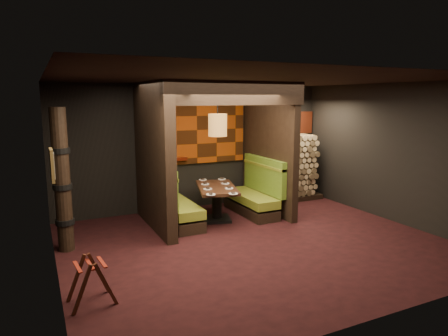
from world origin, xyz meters
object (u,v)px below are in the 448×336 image
booth_bench_right (255,196)px  dining_table (217,197)px  luggage_rack (91,279)px  totem_column (62,181)px  pendant_lamp (218,125)px  firewood_stack (288,168)px  booth_bench_left (174,205)px

booth_bench_right → dining_table: size_ratio=1.04×
luggage_rack → totem_column: bearing=94.0°
pendant_lamp → luggage_rack: 4.10m
booth_bench_right → pendant_lamp: 1.89m
firewood_stack → dining_table: bearing=-160.6°
dining_table → pendant_lamp: bearing=-90.0°
pendant_lamp → totem_column: size_ratio=0.45×
firewood_stack → booth_bench_left: bearing=-167.8°
luggage_rack → firewood_stack: 6.17m
booth_bench_left → dining_table: (0.90, -0.12, 0.10)m
booth_bench_left → totem_column: 2.30m
dining_table → luggage_rack: dining_table is taller
booth_bench_left → pendant_lamp: size_ratio=1.49×
totem_column → dining_table: bearing=8.1°
booth_bench_left → firewood_stack: firewood_stack is taller
pendant_lamp → dining_table: bearing=90.0°
booth_bench_left → luggage_rack: bearing=-127.0°
dining_table → luggage_rack: bearing=-139.2°
dining_table → totem_column: bearing=-171.9°
firewood_stack → totem_column: bearing=-166.8°
booth_bench_right → pendant_lamp: bearing=-170.0°
booth_bench_right → firewood_stack: firewood_stack is taller
pendant_lamp → luggage_rack: size_ratio=1.71×
booth_bench_right → totem_column: bearing=-172.1°
luggage_rack → firewood_stack: size_ratio=0.36×
totem_column → firewood_stack: totem_column is taller
dining_table → totem_column: (-2.99, -0.43, 0.69)m
pendant_lamp → firewood_stack: (2.34, 0.87, -1.19)m
dining_table → booth_bench_left: bearing=172.2°
booth_bench_right → dining_table: bearing=-172.8°
booth_bench_left → pendant_lamp: 1.85m
pendant_lamp → luggage_rack: (-2.85, -2.41, -1.69)m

